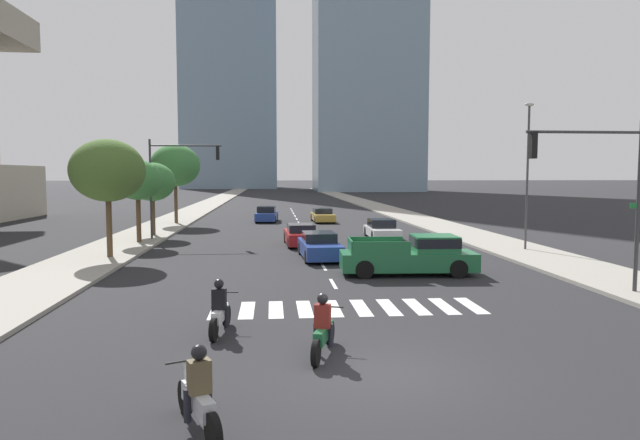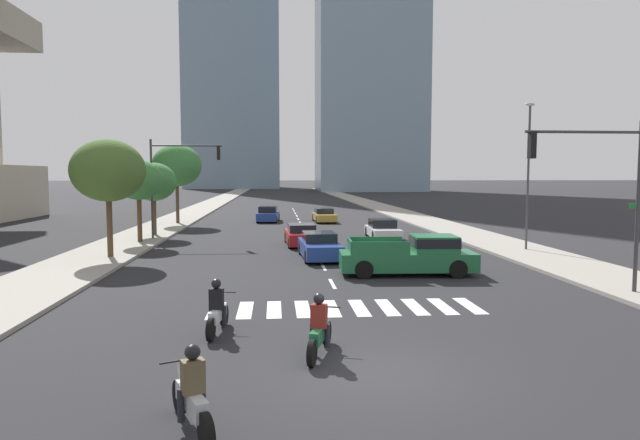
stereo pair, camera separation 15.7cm
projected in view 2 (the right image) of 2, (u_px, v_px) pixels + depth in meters
ground_plane at (379, 373)px, 11.96m from camera, size 800.00×800.00×0.00m
sidewalk_east at (452, 229)px, 42.66m from camera, size 4.00×260.00×0.15m
sidewalk_west at (151, 232)px, 40.87m from camera, size 4.00×260.00×0.15m
crosswalk_near at (345, 308)px, 17.79m from camera, size 8.55×2.27×0.01m
lane_divider_center at (302, 227)px, 45.61m from camera, size 0.14×50.00×0.01m
motorcycle_lead at (192, 397)px, 9.21m from camera, size 1.12×2.02×1.49m
motorcycle_trailing at (320, 331)px, 13.12m from camera, size 0.94×2.17×1.49m
motorcycle_third at (217, 312)px, 14.92m from camera, size 0.70×2.07×1.49m
pickup_truck at (414, 256)px, 23.69m from camera, size 5.75×2.23×1.67m
sedan_blue_0 at (320, 246)px, 28.32m from camera, size 2.02×4.64×1.31m
sedan_gold_1 at (324, 216)px, 50.21m from camera, size 1.94×4.51×1.22m
sedan_red_2 at (301, 235)px, 33.62m from camera, size 1.96×4.45×1.29m
sedan_white_3 at (383, 229)px, 37.41m from camera, size 1.91×4.33×1.26m
sedan_blue_4 at (268, 215)px, 50.44m from camera, size 2.09×4.45×1.39m
traffic_signal_near at (597, 176)px, 19.18m from camera, size 4.41×0.28×5.92m
traffic_signal_far at (177, 171)px, 35.69m from camera, size 4.79×0.28×6.31m
street_lamp_east at (528, 165)px, 30.40m from camera, size 0.50×0.24×7.94m
street_tree_nearest at (108, 171)px, 27.68m from camera, size 3.62×3.62×5.82m
street_tree_second at (139, 180)px, 33.87m from camera, size 2.85×2.85×4.97m
street_tree_third at (153, 182)px, 38.03m from camera, size 3.06×3.06×4.89m
street_tree_fourth at (177, 166)px, 47.09m from camera, size 4.13×4.13×6.60m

